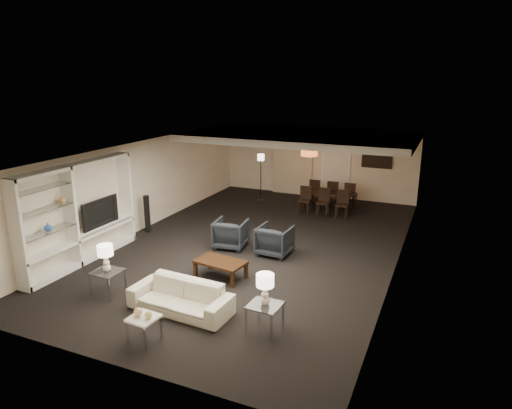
{
  "coord_description": "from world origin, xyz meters",
  "views": [
    {
      "loc": [
        4.41,
        -10.15,
        4.28
      ],
      "look_at": [
        0.0,
        0.0,
        1.1
      ],
      "focal_mm": 32.0,
      "sensor_mm": 36.0,
      "label": 1
    }
  ],
  "objects_px": {
    "floor_speaker": "(147,214)",
    "vase_blue": "(48,227)",
    "side_table_left": "(108,283)",
    "side_table_right": "(265,317)",
    "sofa": "(180,297)",
    "floor_lamp": "(261,178)",
    "vase_amber": "(62,199)",
    "television": "(97,212)",
    "pendant_light": "(309,152)",
    "table_lamp_left": "(106,258)",
    "table_lamp_right": "(265,289)",
    "chair_nl": "(304,200)",
    "chair_fm": "(333,193)",
    "chair_nm": "(323,202)",
    "marble_table": "(144,329)",
    "chair_fl": "(316,191)",
    "armchair_right": "(275,240)",
    "dining_table": "(328,201)",
    "coffee_table": "(221,269)",
    "armchair_left": "(231,234)",
    "chair_fr": "(351,194)",
    "chair_nr": "(342,204)"
  },
  "relations": [
    {
      "from": "sofa",
      "to": "vase_amber",
      "type": "height_order",
      "value": "vase_amber"
    },
    {
      "from": "sofa",
      "to": "floor_lamp",
      "type": "distance_m",
      "value": 7.94
    },
    {
      "from": "chair_nl",
      "to": "armchair_right",
      "type": "bearing_deg",
      "value": -86.86
    },
    {
      "from": "television",
      "to": "chair_nl",
      "type": "height_order",
      "value": "television"
    },
    {
      "from": "table_lamp_right",
      "to": "floor_speaker",
      "type": "bearing_deg",
      "value": 145.34
    },
    {
      "from": "vase_amber",
      "to": "chair_nr",
      "type": "xyz_separation_m",
      "value": [
        4.78,
        6.27,
        -1.22
      ]
    },
    {
      "from": "table_lamp_left",
      "to": "chair_fm",
      "type": "distance_m",
      "value": 8.6
    },
    {
      "from": "floor_speaker",
      "to": "vase_amber",
      "type": "bearing_deg",
      "value": -95.59
    },
    {
      "from": "dining_table",
      "to": "sofa",
      "type": "bearing_deg",
      "value": -93.25
    },
    {
      "from": "television",
      "to": "chair_fl",
      "type": "height_order",
      "value": "television"
    },
    {
      "from": "side_table_right",
      "to": "chair_fl",
      "type": "distance_m",
      "value": 8.35
    },
    {
      "from": "chair_nl",
      "to": "chair_fm",
      "type": "height_order",
      "value": "same"
    },
    {
      "from": "table_lamp_right",
      "to": "floor_speaker",
      "type": "height_order",
      "value": "same"
    },
    {
      "from": "pendant_light",
      "to": "table_lamp_left",
      "type": "distance_m",
      "value": 7.52
    },
    {
      "from": "television",
      "to": "vase_amber",
      "type": "height_order",
      "value": "vase_amber"
    },
    {
      "from": "armchair_right",
      "to": "chair_nm",
      "type": "relative_size",
      "value": 0.95
    },
    {
      "from": "table_lamp_right",
      "to": "chair_fl",
      "type": "bearing_deg",
      "value": 100.28
    },
    {
      "from": "side_table_left",
      "to": "dining_table",
      "type": "bearing_deg",
      "value": 71.64
    },
    {
      "from": "floor_speaker",
      "to": "chair_nl",
      "type": "relative_size",
      "value": 1.25
    },
    {
      "from": "pendant_light",
      "to": "coffee_table",
      "type": "relative_size",
      "value": 0.48
    },
    {
      "from": "television",
      "to": "vase_amber",
      "type": "distance_m",
      "value": 1.11
    },
    {
      "from": "armchair_right",
      "to": "dining_table",
      "type": "xyz_separation_m",
      "value": [
        0.21,
        4.27,
        -0.08
      ]
    },
    {
      "from": "table_lamp_right",
      "to": "armchair_right",
      "type": "bearing_deg",
      "value": 108.43
    },
    {
      "from": "sofa",
      "to": "table_lamp_right",
      "type": "relative_size",
      "value": 3.53
    },
    {
      "from": "chair_fl",
      "to": "chair_fr",
      "type": "bearing_deg",
      "value": -178.33
    },
    {
      "from": "armchair_right",
      "to": "coffee_table",
      "type": "bearing_deg",
      "value": 73.09
    },
    {
      "from": "sofa",
      "to": "television",
      "type": "xyz_separation_m",
      "value": [
        -3.34,
        1.6,
        0.8
      ]
    },
    {
      "from": "armchair_left",
      "to": "dining_table",
      "type": "xyz_separation_m",
      "value": [
        1.41,
        4.27,
        -0.08
      ]
    },
    {
      "from": "table_lamp_right",
      "to": "chair_nl",
      "type": "xyz_separation_m",
      "value": [
        -1.49,
        6.92,
        -0.36
      ]
    },
    {
      "from": "coffee_table",
      "to": "table_lamp_left",
      "type": "distance_m",
      "value": 2.41
    },
    {
      "from": "coffee_table",
      "to": "armchair_left",
      "type": "bearing_deg",
      "value": 109.44
    },
    {
      "from": "vase_amber",
      "to": "floor_lamp",
      "type": "bearing_deg",
      "value": 76.32
    },
    {
      "from": "floor_speaker",
      "to": "vase_blue",
      "type": "bearing_deg",
      "value": -95.26
    },
    {
      "from": "chair_nl",
      "to": "table_lamp_left",
      "type": "bearing_deg",
      "value": -108.46
    },
    {
      "from": "coffee_table",
      "to": "side_table_right",
      "type": "relative_size",
      "value": 2.0
    },
    {
      "from": "chair_nm",
      "to": "marble_table",
      "type": "bearing_deg",
      "value": -99.57
    },
    {
      "from": "table_lamp_left",
      "to": "television",
      "type": "bearing_deg",
      "value": 135.7
    },
    {
      "from": "floor_speaker",
      "to": "chair_nm",
      "type": "relative_size",
      "value": 1.25
    },
    {
      "from": "side_table_left",
      "to": "side_table_right",
      "type": "bearing_deg",
      "value": 0.0
    },
    {
      "from": "armchair_left",
      "to": "side_table_right",
      "type": "xyz_separation_m",
      "value": [
        2.3,
        -3.3,
        -0.11
      ]
    },
    {
      "from": "pendant_light",
      "to": "floor_speaker",
      "type": "bearing_deg",
      "value": -133.05
    },
    {
      "from": "chair_nr",
      "to": "coffee_table",
      "type": "bearing_deg",
      "value": -109.17
    },
    {
      "from": "coffee_table",
      "to": "vase_amber",
      "type": "bearing_deg",
      "value": -164.22
    },
    {
      "from": "vase_amber",
      "to": "floor_speaker",
      "type": "height_order",
      "value": "vase_amber"
    },
    {
      "from": "armchair_left",
      "to": "vase_amber",
      "type": "height_order",
      "value": "vase_amber"
    },
    {
      "from": "chair_fl",
      "to": "side_table_right",
      "type": "bearing_deg",
      "value": 101.95
    },
    {
      "from": "vase_blue",
      "to": "chair_fl",
      "type": "relative_size",
      "value": 0.22
    },
    {
      "from": "table_lamp_left",
      "to": "chair_fr",
      "type": "bearing_deg",
      "value": 69.26
    },
    {
      "from": "armchair_left",
      "to": "chair_nm",
      "type": "bearing_deg",
      "value": -118.59
    },
    {
      "from": "chair_nl",
      "to": "chair_fm",
      "type": "relative_size",
      "value": 1.0
    }
  ]
}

